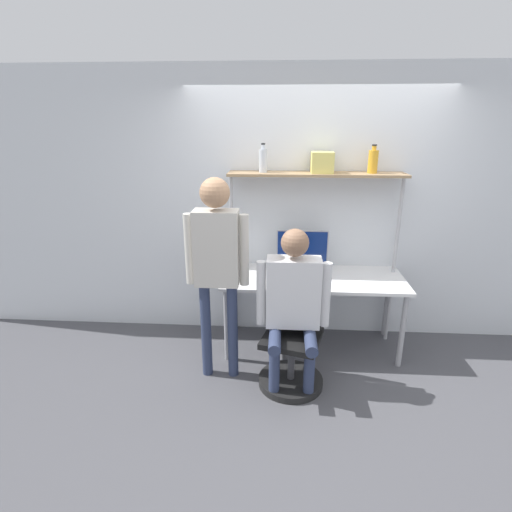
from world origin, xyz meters
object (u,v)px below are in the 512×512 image
Objects in this scene: person_standing at (217,255)px; bottle_amber at (373,161)px; bottle_clear at (263,160)px; storage_box at (322,162)px; laptop at (285,275)px; cell_phone at (311,282)px; monitor at (302,249)px; office_chair at (293,353)px; person_seated at (293,298)px.

person_standing is 6.91× the size of bottle_amber.
bottle_clear reaches higher than storage_box.
storage_box reaches higher than laptop.
storage_box is at bearing 76.80° from cell_phone.
monitor is at bearing -179.63° from bottle_amber.
monitor is 0.29× the size of person_standing.
office_chair is (0.08, -0.47, -0.54)m from laptop.
person_standing is 8.48× the size of storage_box.
bottle_amber reaches higher than person_standing.
person_seated is (-0.01, -0.04, 0.54)m from office_chair.
person_seated is (-0.10, -0.83, -0.15)m from monitor.
monitor is at bearing 61.99° from laptop.
person_seated is at bearing -130.62° from bottle_amber.
person_seated is (-0.17, -0.49, 0.06)m from cell_phone.
person_standing is at bearing 169.90° from person_seated.
cell_phone is at bearing -103.20° from storage_box.
storage_box reaches higher than cell_phone.
monitor is 0.85m from person_seated.
person_standing is at bearing -115.30° from bottle_clear.
monitor is at bearing 44.37° from person_standing.
bottle_amber is 1.23× the size of storage_box.
office_chair is at bearing -96.57° from monitor.
bottle_amber is at bearing 22.18° from laptop.
person_seated is 6.66× the size of storage_box.
office_chair is 3.51× the size of bottle_clear.
cell_phone is 0.52m from person_seated.
person_standing is 1.33m from storage_box.
laptop is 2.19× the size of cell_phone.
bottle_clear is at bearing 110.90° from office_chair.
cell_phone is at bearing -6.40° from laptop.
laptop is 0.76m from person_standing.
person_standing is 6.70× the size of bottle_clear.
bottle_clear is 1.01m from bottle_amber.
person_seated is 5.26× the size of bottle_clear.
storage_box is (0.32, 0.32, 1.00)m from laptop.
cell_phone is (0.24, -0.03, -0.06)m from laptop.
bottle_clear is (-0.30, 0.79, 1.55)m from office_chair.
monitor is 0.55× the size of office_chair.
person_standing is at bearing -154.97° from cell_phone.
bottle_clear is 1.03× the size of bottle_amber.
storage_box is (0.25, 0.83, 0.99)m from person_seated.
laptop is at bearing -157.82° from bottle_amber.
bottle_amber is (0.78, 0.32, 1.01)m from laptop.
laptop is 1.09m from storage_box.
person_standing reaches higher than person_seated.
bottle_amber reaches higher than cell_phone.
bottle_clear is at bearing 125.26° from laptop.
person_standing is (-0.63, 0.11, 0.31)m from person_seated.
person_seated is at bearing -109.53° from cell_phone.
office_chair is 4.44× the size of storage_box.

